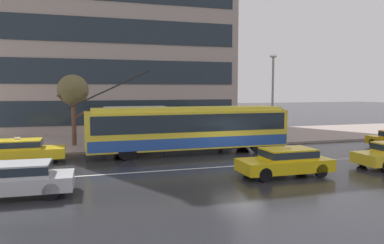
{
  "coord_description": "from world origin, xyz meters",
  "views": [
    {
      "loc": [
        -8.4,
        -18.74,
        3.99
      ],
      "look_at": [
        -1.54,
        3.69,
        1.91
      ],
      "focal_mm": 34.73,
      "sensor_mm": 36.0,
      "label": 1
    }
  ],
  "objects_px": {
    "private_car_oncoming": "(13,178)",
    "pedestrian_approaching_curb": "(115,124)",
    "bus_shelter": "(135,116)",
    "street_lamp": "(273,90)",
    "taxi_queued_behind_bus": "(20,150)",
    "pedestrian_at_shelter": "(222,121)",
    "trolleybus": "(189,128)",
    "taxi_oncoming_near": "(286,161)",
    "street_tree_bare": "(73,91)"
  },
  "relations": [
    {
      "from": "taxi_oncoming_near",
      "to": "bus_shelter",
      "type": "xyz_separation_m",
      "value": [
        -5.4,
        10.42,
        1.44
      ]
    },
    {
      "from": "bus_shelter",
      "to": "pedestrian_approaching_curb",
      "type": "relative_size",
      "value": 2.07
    },
    {
      "from": "trolleybus",
      "to": "pedestrian_at_shelter",
      "type": "height_order",
      "value": "trolleybus"
    },
    {
      "from": "street_tree_bare",
      "to": "pedestrian_at_shelter",
      "type": "bearing_deg",
      "value": -10.87
    },
    {
      "from": "bus_shelter",
      "to": "street_lamp",
      "type": "relative_size",
      "value": 0.65
    },
    {
      "from": "bus_shelter",
      "to": "private_car_oncoming",
      "type": "bearing_deg",
      "value": -120.11
    },
    {
      "from": "pedestrian_at_shelter",
      "to": "street_lamp",
      "type": "height_order",
      "value": "street_lamp"
    },
    {
      "from": "private_car_oncoming",
      "to": "street_lamp",
      "type": "bearing_deg",
      "value": 30.55
    },
    {
      "from": "taxi_oncoming_near",
      "to": "taxi_queued_behind_bus",
      "type": "xyz_separation_m",
      "value": [
        -12.19,
        6.9,
        0.0
      ]
    },
    {
      "from": "bus_shelter",
      "to": "pedestrian_at_shelter",
      "type": "xyz_separation_m",
      "value": [
        6.05,
        -0.72,
        -0.39
      ]
    },
    {
      "from": "trolleybus",
      "to": "pedestrian_approaching_curb",
      "type": "bearing_deg",
      "value": 150.77
    },
    {
      "from": "trolleybus",
      "to": "bus_shelter",
      "type": "xyz_separation_m",
      "value": [
        -2.84,
        3.36,
        0.56
      ]
    },
    {
      "from": "pedestrian_approaching_curb",
      "to": "street_lamp",
      "type": "relative_size",
      "value": 0.32
    },
    {
      "from": "taxi_queued_behind_bus",
      "to": "pedestrian_approaching_curb",
      "type": "height_order",
      "value": "pedestrian_approaching_curb"
    },
    {
      "from": "street_lamp",
      "to": "private_car_oncoming",
      "type": "bearing_deg",
      "value": -149.45
    },
    {
      "from": "pedestrian_at_shelter",
      "to": "trolleybus",
      "type": "bearing_deg",
      "value": -140.6
    },
    {
      "from": "trolleybus",
      "to": "street_tree_bare",
      "type": "relative_size",
      "value": 2.78
    },
    {
      "from": "taxi_oncoming_near",
      "to": "bus_shelter",
      "type": "distance_m",
      "value": 11.82
    },
    {
      "from": "trolleybus",
      "to": "private_car_oncoming",
      "type": "distance_m",
      "value": 11.42
    },
    {
      "from": "bus_shelter",
      "to": "street_lamp",
      "type": "height_order",
      "value": "street_lamp"
    },
    {
      "from": "taxi_queued_behind_bus",
      "to": "bus_shelter",
      "type": "distance_m",
      "value": 7.79
    },
    {
      "from": "taxi_queued_behind_bus",
      "to": "pedestrian_at_shelter",
      "type": "bearing_deg",
      "value": 12.25
    },
    {
      "from": "pedestrian_approaching_curb",
      "to": "street_lamp",
      "type": "xyz_separation_m",
      "value": [
        11.35,
        -0.07,
        2.18
      ]
    },
    {
      "from": "trolleybus",
      "to": "taxi_queued_behind_bus",
      "type": "height_order",
      "value": "trolleybus"
    },
    {
      "from": "trolleybus",
      "to": "street_tree_bare",
      "type": "xyz_separation_m",
      "value": [
        -6.87,
        4.57,
        2.28
      ]
    },
    {
      "from": "private_car_oncoming",
      "to": "street_lamp",
      "type": "xyz_separation_m",
      "value": [
        15.97,
        9.43,
        3.22
      ]
    },
    {
      "from": "trolleybus",
      "to": "pedestrian_at_shelter",
      "type": "relative_size",
      "value": 6.67
    },
    {
      "from": "taxi_queued_behind_bus",
      "to": "street_lamp",
      "type": "height_order",
      "value": "street_lamp"
    },
    {
      "from": "pedestrian_at_shelter",
      "to": "street_lamp",
      "type": "distance_m",
      "value": 4.43
    },
    {
      "from": "private_car_oncoming",
      "to": "pedestrian_approaching_curb",
      "type": "distance_m",
      "value": 10.61
    },
    {
      "from": "pedestrian_at_shelter",
      "to": "street_tree_bare",
      "type": "height_order",
      "value": "street_tree_bare"
    },
    {
      "from": "taxi_queued_behind_bus",
      "to": "street_lamp",
      "type": "relative_size",
      "value": 0.71
    },
    {
      "from": "private_car_oncoming",
      "to": "bus_shelter",
      "type": "xyz_separation_m",
      "value": [
        6.07,
        10.47,
        1.44
      ]
    },
    {
      "from": "trolleybus",
      "to": "private_car_oncoming",
      "type": "xyz_separation_m",
      "value": [
        -8.91,
        -7.1,
        -0.88
      ]
    },
    {
      "from": "trolleybus",
      "to": "street_lamp",
      "type": "bearing_deg",
      "value": 18.2
    },
    {
      "from": "trolleybus",
      "to": "private_car_oncoming",
      "type": "bearing_deg",
      "value": -141.43
    },
    {
      "from": "taxi_oncoming_near",
      "to": "pedestrian_at_shelter",
      "type": "bearing_deg",
      "value": 86.15
    },
    {
      "from": "street_lamp",
      "to": "taxi_queued_behind_bus",
      "type": "bearing_deg",
      "value": -171.57
    },
    {
      "from": "pedestrian_at_shelter",
      "to": "pedestrian_approaching_curb",
      "type": "bearing_deg",
      "value": -178.15
    },
    {
      "from": "bus_shelter",
      "to": "street_tree_bare",
      "type": "height_order",
      "value": "street_tree_bare"
    },
    {
      "from": "taxi_oncoming_near",
      "to": "street_tree_bare",
      "type": "bearing_deg",
      "value": 129.04
    },
    {
      "from": "street_tree_bare",
      "to": "street_lamp",
      "type": "bearing_deg",
      "value": -9.17
    },
    {
      "from": "bus_shelter",
      "to": "pedestrian_at_shelter",
      "type": "relative_size",
      "value": 2.06
    },
    {
      "from": "pedestrian_approaching_curb",
      "to": "taxi_queued_behind_bus",
      "type": "bearing_deg",
      "value": -154.54
    },
    {
      "from": "pedestrian_at_shelter",
      "to": "private_car_oncoming",
      "type": "bearing_deg",
      "value": -141.21
    },
    {
      "from": "trolleybus",
      "to": "taxi_oncoming_near",
      "type": "relative_size",
      "value": 3.14
    },
    {
      "from": "bus_shelter",
      "to": "taxi_oncoming_near",
      "type": "bearing_deg",
      "value": -62.61
    },
    {
      "from": "private_car_oncoming",
      "to": "street_tree_bare",
      "type": "xyz_separation_m",
      "value": [
        2.04,
        11.68,
        3.16
      ]
    },
    {
      "from": "taxi_oncoming_near",
      "to": "bus_shelter",
      "type": "relative_size",
      "value": 1.03
    },
    {
      "from": "private_car_oncoming",
      "to": "pedestrian_approaching_curb",
      "type": "bearing_deg",
      "value": 64.05
    }
  ]
}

